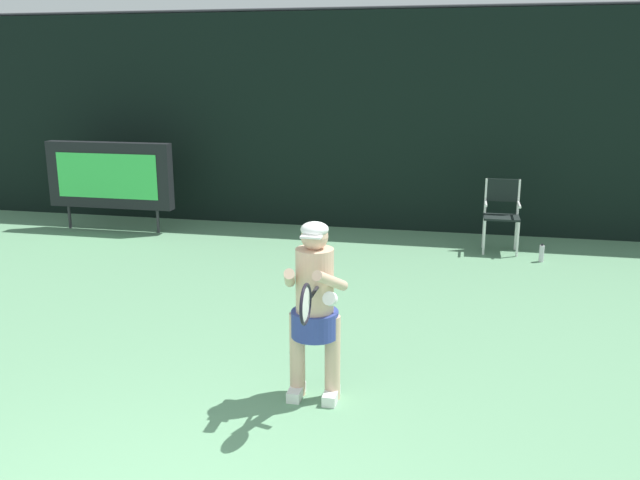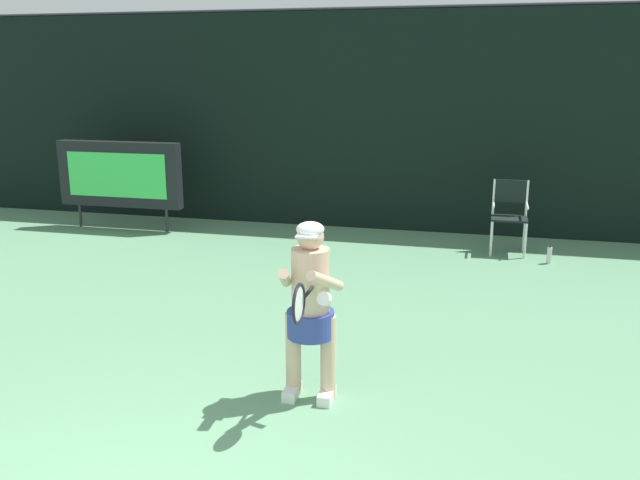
{
  "view_description": "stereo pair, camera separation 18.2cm",
  "coord_description": "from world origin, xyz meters",
  "px_view_note": "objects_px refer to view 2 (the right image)",
  "views": [
    {
      "loc": [
        1.68,
        -2.75,
        2.69
      ],
      "look_at": [
        0.33,
        3.48,
        1.05
      ],
      "focal_mm": 37.61,
      "sensor_mm": 36.0,
      "label": 1
    },
    {
      "loc": [
        1.86,
        -2.71,
        2.69
      ],
      "look_at": [
        0.33,
        3.48,
        1.05
      ],
      "focal_mm": 37.61,
      "sensor_mm": 36.0,
      "label": 2
    }
  ],
  "objects_px": {
    "umpire_chair": "(509,212)",
    "tennis_racket": "(300,303)",
    "scoreboard": "(120,174)",
    "water_bottle": "(549,255)",
    "tennis_player": "(310,303)"
  },
  "relations": [
    {
      "from": "scoreboard",
      "to": "tennis_player",
      "type": "distance_m",
      "value": 6.93
    },
    {
      "from": "umpire_chair",
      "to": "tennis_racket",
      "type": "distance_m",
      "value": 5.89
    },
    {
      "from": "umpire_chair",
      "to": "water_bottle",
      "type": "distance_m",
      "value": 0.89
    },
    {
      "from": "scoreboard",
      "to": "water_bottle",
      "type": "xyz_separation_m",
      "value": [
        6.95,
        -0.46,
        -0.82
      ]
    },
    {
      "from": "scoreboard",
      "to": "tennis_racket",
      "type": "bearing_deg",
      "value": -49.86
    },
    {
      "from": "scoreboard",
      "to": "tennis_racket",
      "type": "height_order",
      "value": "scoreboard"
    },
    {
      "from": "water_bottle",
      "to": "tennis_racket",
      "type": "relative_size",
      "value": 0.44
    },
    {
      "from": "scoreboard",
      "to": "umpire_chair",
      "type": "distance_m",
      "value": 6.4
    },
    {
      "from": "tennis_racket",
      "to": "scoreboard",
      "type": "bearing_deg",
      "value": 132.69
    },
    {
      "from": "scoreboard",
      "to": "tennis_racket",
      "type": "relative_size",
      "value": 3.65
    },
    {
      "from": "umpire_chair",
      "to": "scoreboard",
      "type": "bearing_deg",
      "value": -179.76
    },
    {
      "from": "scoreboard",
      "to": "tennis_player",
      "type": "height_order",
      "value": "tennis_player"
    },
    {
      "from": "tennis_racket",
      "to": "water_bottle",
      "type": "bearing_deg",
      "value": 69.25
    },
    {
      "from": "water_bottle",
      "to": "tennis_racket",
      "type": "height_order",
      "value": "tennis_racket"
    },
    {
      "from": "umpire_chair",
      "to": "tennis_player",
      "type": "bearing_deg",
      "value": -108.38
    }
  ]
}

